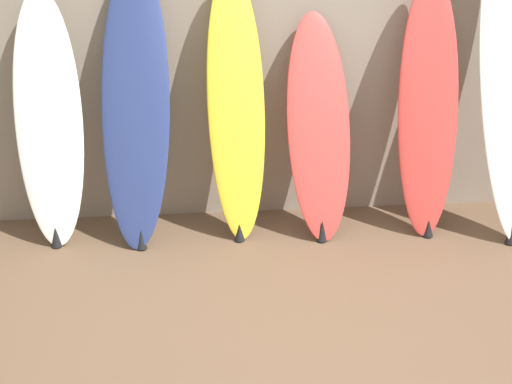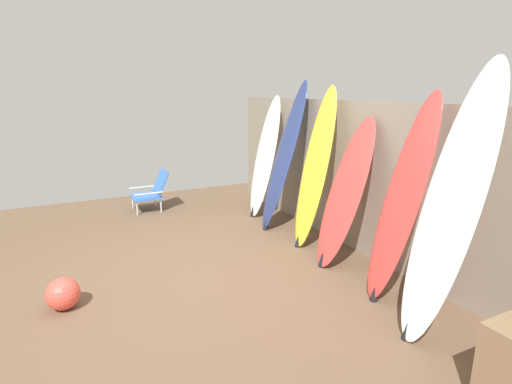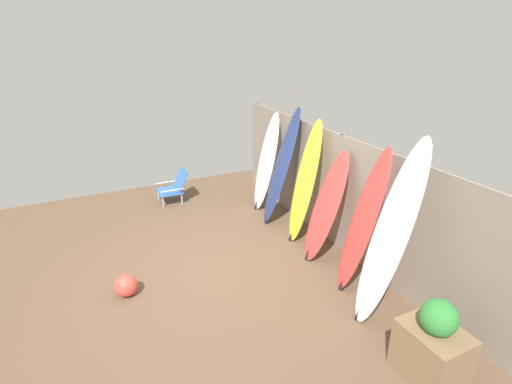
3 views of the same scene
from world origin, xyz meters
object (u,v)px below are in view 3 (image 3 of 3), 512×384
Objects in this scene: surfboard_white_5 at (391,234)px; beach_chair at (175,186)px; beach_ball at (126,285)px; planter_box at (433,346)px; surfboard_yellow_2 at (305,183)px; surfboard_red_4 at (363,222)px; surfboard_white_0 at (266,163)px; surfboard_red_3 at (326,208)px; surfboard_navy_1 at (281,168)px.

surfboard_white_5 reaches higher than beach_chair.
beach_ball is (-1.70, -2.76, -0.93)m from surfboard_white_5.
beach_chair is 5.52m from planter_box.
surfboard_yellow_2 reaches higher than planter_box.
beach_chair is (-4.45, -1.37, -0.76)m from surfboard_white_5.
surfboard_yellow_2 is 2.92m from beach_chair.
planter_box is at bearing -7.22° from surfboard_yellow_2.
beach_ball is at bearing -121.63° from surfboard_white_5.
surfboard_red_4 is at bearing 170.88° from surfboard_white_5.
surfboard_red_4 reaches higher than surfboard_white_0.
beach_ball is at bearing -111.55° from surfboard_red_4.
surfboard_red_3 is 3.42m from beach_chair.
beach_chair is at bearing -148.25° from surfboard_yellow_2.
beach_ball is (2.74, -1.40, -0.18)m from beach_chair.
surfboard_white_0 is 2.88× the size of beach_chair.
surfboard_red_3 is 1.83× the size of planter_box.
surfboard_navy_1 is at bearing -178.44° from surfboard_yellow_2.
surfboard_red_3 is (1.99, -0.04, -0.10)m from surfboard_white_0.
surfboard_yellow_2 is (1.37, -0.01, 0.07)m from surfboard_white_0.
surfboard_yellow_2 reaches higher than surfboard_red_4.
surfboard_navy_1 is 1.04× the size of surfboard_yellow_2.
surfboard_white_0 is 0.95× the size of surfboard_red_4.
surfboard_navy_1 is 3.79m from planter_box.
beach_ball is at bearing -69.88° from surfboard_navy_1.
planter_box is at bearing -5.50° from surfboard_navy_1.
beach_ball is at bearing -13.48° from beach_chair.
surfboard_white_5 is (2.02, -0.13, 0.10)m from surfboard_yellow_2.
surfboard_white_0 is 3.40m from surfboard_white_5.
surfboard_red_4 is (2.18, -0.02, -0.06)m from surfboard_navy_1.
surfboard_navy_1 is 0.94× the size of surfboard_white_5.
surfboard_white_5 is 1.22m from planter_box.
surfboard_yellow_2 is (0.73, 0.02, -0.03)m from surfboard_navy_1.
surfboard_white_0 reaches higher than planter_box.
surfboard_white_0 is 1.99m from surfboard_red_3.
surfboard_navy_1 is at bearing 54.67° from beach_chair.
surfboard_navy_1 is 1.06× the size of surfboard_red_4.
surfboard_white_5 is 3.42× the size of beach_chair.
surfboard_red_3 is at bearing 171.41° from planter_box.
surfboard_red_3 is (1.35, -0.00, -0.20)m from surfboard_navy_1.
beach_ball is (0.32, -2.89, -0.83)m from surfboard_yellow_2.
beach_chair is at bearing -168.29° from planter_box.
planter_box is at bearing -12.43° from surfboard_red_4.
surfboard_yellow_2 is 1.20× the size of surfboard_red_3.
surfboard_red_4 reaches higher than beach_chair.
beach_chair is at bearing -159.34° from surfboard_red_4.
surfboard_white_0 is at bearing 120.11° from beach_ball.
surfboard_white_0 is 3.45m from beach_ball.
surfboard_white_5 reaches higher than surfboard_white_0.
surfboard_navy_1 is (0.63, -0.03, 0.10)m from surfboard_white_0.
surfboard_white_5 is 2.43× the size of planter_box.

